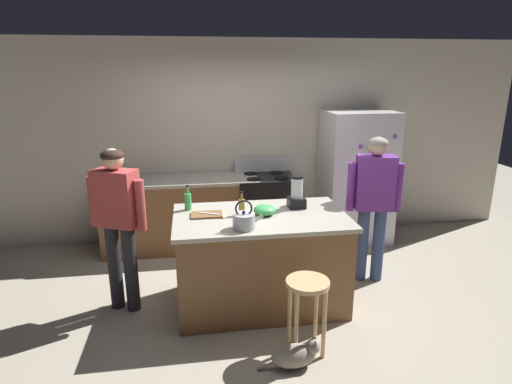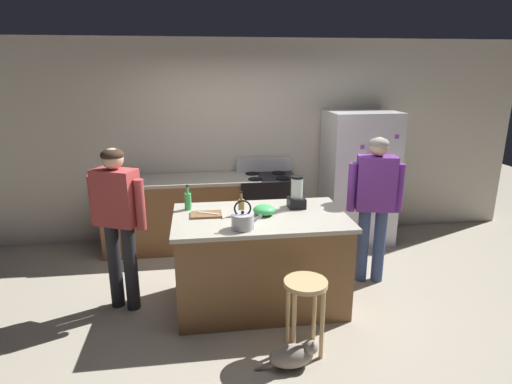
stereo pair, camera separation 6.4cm
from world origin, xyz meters
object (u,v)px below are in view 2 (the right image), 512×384
Objects in this scene: kitchen_island at (260,260)px; mixing_bowl at (264,210)px; person_by_island_left at (118,214)px; bar_stool at (305,297)px; tea_kettle at (243,220)px; stove_range at (267,209)px; blender_appliance at (297,194)px; bottle_vinegar at (241,206)px; person_by_sink_right at (375,197)px; bottle_soda at (188,201)px; chef_knife at (208,213)px; cutting_board at (206,214)px; refrigerator at (358,178)px; cat at (293,355)px.

kitchen_island is 7.76× the size of mixing_bowl.
person_by_island_left is 1.91m from bar_stool.
tea_kettle is at bearing -125.47° from mixing_bowl.
person_by_island_left is at bearing 149.92° from bar_stool.
person_by_island_left is at bearing -139.77° from stove_range.
mixing_bowl is (-0.36, -0.18, -0.09)m from blender_appliance.
bottle_vinegar is at bearing -108.57° from stove_range.
blender_appliance reaches higher than tea_kettle.
bottle_soda is at bearing -179.08° from person_by_sink_right.
tea_kettle is at bearing -28.74° from chef_knife.
stove_range is 1.74m from cutting_board.
kitchen_island is 7.63× the size of chef_knife.
cutting_board is (0.18, -0.21, -0.08)m from bottle_soda.
tea_kettle is (1.15, -0.44, 0.04)m from person_by_island_left.
bottle_soda is 0.93× the size of tea_kettle.
bottle_soda is at bearing 130.16° from cutting_board.
kitchen_island is at bearing 58.01° from tea_kettle.
refrigerator is 1.32m from stove_range.
mixing_bowl is (-0.21, 0.83, 0.48)m from bar_stool.
kitchen_island is at bearing -14.88° from bottle_vinegar.
refrigerator is 2.58m from bottle_soda.
person_by_sink_right is at bearing 4.32° from person_by_island_left.
person_by_island_left reaches higher than cat.
bottle_vinegar is (-1.75, -1.45, 0.14)m from refrigerator.
cat is at bearing -83.33° from kitchen_island.
person_by_sink_right is at bearing 7.53° from cutting_board.
bar_stool is 1.98× the size of blender_appliance.
person_by_sink_right is 3.15× the size of cat.
stove_range is at bearing 50.90° from bottle_soda.
cutting_board is (-0.56, 0.06, -0.04)m from mixing_bowl.
chef_knife reaches higher than cutting_board.
cat is at bearing -74.34° from bottle_vinegar.
refrigerator is 6.46× the size of tea_kettle.
person_by_sink_right is (2.64, 0.20, 0.00)m from person_by_island_left.
bottle_vinegar is 0.22m from mixing_bowl.
bottle_soda reaches higher than mixing_bowl.
refrigerator reaches higher than cutting_board.
tea_kettle is at bearing 115.30° from cat.
bottle_vinegar is 1.07× the size of chef_knife.
person_by_island_left is 7.50× the size of mixing_bowl.
person_by_island_left reaches higher than bottle_vinegar.
blender_appliance is at bearing -86.37° from stove_range.
blender_appliance reaches higher than cat.
tea_kettle is 0.51m from cutting_board.
bar_stool is at bearing -30.08° from person_by_island_left.
mixing_bowl is (-1.53, -1.48, 0.11)m from refrigerator.
person_by_island_left is 6.34× the size of bottle_soda.
blender_appliance is (-1.17, -1.31, 0.20)m from refrigerator.
bottle_vinegar is at bearing -3.16° from person_by_island_left.
bottle_soda is at bearing 158.16° from chef_knife.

